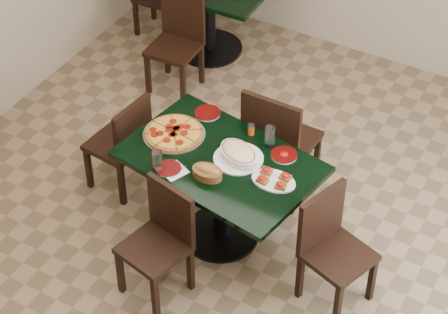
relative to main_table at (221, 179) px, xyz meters
The scene contains 19 objects.
floor 0.59m from the main_table, ahead, with size 5.50×5.50×0.00m, color #7F6449.
main_table is the anchor object (origin of this frame).
back_table 2.43m from the main_table, 122.37° to the left, with size 1.17×0.87×0.75m.
chair_far 0.60m from the main_table, 75.79° to the left, with size 0.47×0.47×1.00m.
chair_near 0.61m from the main_table, 101.04° to the right, with size 0.47×0.47×0.85m.
chair_right 0.90m from the main_table, ahead, with size 0.51×0.51×0.86m.
chair_left 0.90m from the main_table, behind, with size 0.43×0.43×0.84m.
back_chair_near 1.93m from the main_table, 130.78° to the left, with size 0.43×0.43×0.87m.
pepperoni_pizza 0.46m from the main_table, behind, with size 0.44×0.44×0.04m.
lasagna_casserole 0.26m from the main_table, 30.03° to the left, with size 0.37×0.34×0.09m.
bread_basket 0.29m from the main_table, 87.48° to the right, with size 0.22×0.15×0.09m.
bruschetta_platter 0.47m from the main_table, ahead, with size 0.31×0.22×0.05m.
side_plate_near 0.41m from the main_table, 134.15° to the right, with size 0.17×0.17×0.02m.
side_plate_far_r 0.48m from the main_table, 34.11° to the left, with size 0.19×0.19×0.03m.
side_plate_far_l 0.54m from the main_table, 130.66° to the left, with size 0.19×0.19×0.02m.
napkin_setting 0.38m from the main_table, 129.38° to the right, with size 0.21×0.21×0.01m.
water_glass_a 0.45m from the main_table, 52.98° to the left, with size 0.07×0.07×0.16m, color white.
water_glass_b 0.50m from the main_table, 137.61° to the right, with size 0.07×0.07×0.15m, color white.
pepper_shaker 0.41m from the main_table, 81.11° to the left, with size 0.05×0.05×0.08m.
Camera 1 is at (2.07, -3.85, 4.70)m, focal length 70.00 mm.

